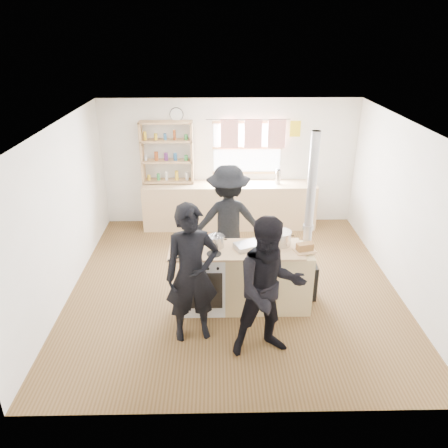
{
  "coord_description": "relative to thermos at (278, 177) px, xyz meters",
  "views": [
    {
      "loc": [
        -0.27,
        -5.86,
        3.73
      ],
      "look_at": [
        -0.15,
        -0.1,
        1.1
      ],
      "focal_mm": 35.0,
      "sensor_mm": 36.0,
      "label": 1
    }
  ],
  "objects": [
    {
      "name": "person_near_right",
      "position": [
        -0.59,
        -3.74,
        -0.14
      ],
      "size": [
        0.99,
        0.83,
        1.81
      ],
      "primitive_type": "imported",
      "rotation": [
        0.0,
        0.0,
        0.18
      ],
      "color": "black",
      "rests_on": "ground"
    },
    {
      "name": "stockpot_stove",
      "position": [
        -1.21,
        -2.7,
        -0.03
      ],
      "size": [
        0.23,
        0.23,
        0.19
      ],
      "color": "#BCBCBE",
      "rests_on": "cooking_island"
    },
    {
      "name": "stockpot_counter",
      "position": [
        -0.32,
        -2.65,
        -0.01
      ],
      "size": [
        0.3,
        0.3,
        0.23
      ],
      "color": "#B6B6B9",
      "rests_on": "cooking_island"
    },
    {
      "name": "person_far",
      "position": [
        -1.02,
        -1.77,
        -0.13
      ],
      "size": [
        1.2,
        0.72,
        1.81
      ],
      "primitive_type": "imported",
      "rotation": [
        0.0,
        0.0,
        3.18
      ],
      "color": "black",
      "rests_on": "ground"
    },
    {
      "name": "ground",
      "position": [
        -0.94,
        -2.22,
        -1.05
      ],
      "size": [
        5.0,
        5.0,
        0.01
      ],
      "primitive_type": "cube",
      "color": "brown",
      "rests_on": "ground"
    },
    {
      "name": "skillet_greens",
      "position": [
        -1.57,
        -2.95,
        -0.08
      ],
      "size": [
        0.4,
        0.4,
        0.05
      ],
      "color": "black",
      "rests_on": "cooking_island"
    },
    {
      "name": "bread_board",
      "position": [
        -0.01,
        -2.86,
        -0.06
      ],
      "size": [
        0.32,
        0.27,
        0.12
      ],
      "color": "tan",
      "rests_on": "cooking_island"
    },
    {
      "name": "cooking_island",
      "position": [
        -0.8,
        -2.77,
        -0.58
      ],
      "size": [
        1.97,
        0.64,
        0.93
      ],
      "color": "white",
      "rests_on": "ground"
    },
    {
      "name": "person_near_left",
      "position": [
        -1.52,
        -3.43,
        -0.12
      ],
      "size": [
        0.75,
        0.58,
        1.85
      ],
      "primitive_type": "imported",
      "rotation": [
        0.0,
        0.0,
        0.22
      ],
      "color": "black",
      "rests_on": "ground"
    },
    {
      "name": "thermos",
      "position": [
        0.0,
        0.0,
        0.0
      ],
      "size": [
        0.1,
        0.1,
        0.28
      ],
      "primitive_type": "cylinder",
      "color": "silver",
      "rests_on": "back_counter"
    },
    {
      "name": "shelving_unit",
      "position": [
        -2.14,
        0.12,
        0.47
      ],
      "size": [
        1.0,
        0.28,
        1.2
      ],
      "color": "tan",
      "rests_on": "back_counter"
    },
    {
      "name": "flue_heater",
      "position": [
        0.08,
        -2.54,
        -0.4
      ],
      "size": [
        0.35,
        0.35,
        2.5
      ],
      "color": "black",
      "rests_on": "ground"
    },
    {
      "name": "back_counter",
      "position": [
        -0.94,
        0.0,
        -0.59
      ],
      "size": [
        3.4,
        0.55,
        0.9
      ],
      "primitive_type": "cube",
      "color": "tan",
      "rests_on": "ground"
    },
    {
      "name": "roast_tray",
      "position": [
        -0.79,
        -2.77,
        -0.07
      ],
      "size": [
        0.4,
        0.35,
        0.07
      ],
      "color": "silver",
      "rests_on": "cooking_island"
    }
  ]
}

